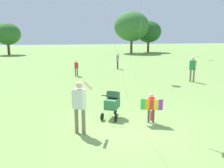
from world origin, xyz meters
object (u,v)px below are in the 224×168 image
Objects in this scene: stroller at (112,102)px; person_couple_left at (193,67)px; person_red_shirt at (118,60)px; person_adult_flyer at (80,103)px; person_kid_running at (76,67)px; child_with_butterfly_kite at (151,105)px.

person_couple_left is at bearing 42.43° from stroller.
person_red_shirt is (2.86, 12.35, 0.21)m from stroller.
stroller is at bearing -137.57° from person_couple_left.
person_adult_flyer is 14.24m from person_red_shirt.
person_adult_flyer is at bearing -106.89° from person_red_shirt.
person_adult_flyer is 1.61× the size of stroller.
stroller is at bearing -84.72° from person_kid_running.
person_red_shirt is at bearing 118.46° from person_couple_left.
stroller is 0.94× the size of person_kid_running.
person_couple_left is (5.14, 6.63, 0.31)m from child_with_butterfly_kite.
person_couple_left is (3.53, -6.51, 0.14)m from person_red_shirt.
person_adult_flyer reaches higher than person_kid_running.
child_with_butterfly_kite is at bearing -127.80° from person_couple_left.
person_kid_running is (0.41, 10.64, -0.33)m from person_adult_flyer.
stroller is (-1.24, 0.79, -0.04)m from child_with_butterfly_kite.
person_couple_left reaches higher than person_kid_running.
child_with_butterfly_kite is 8.40m from person_couple_left.
stroller is at bearing 147.53° from child_with_butterfly_kite.
stroller is 12.68m from person_red_shirt.
child_with_butterfly_kite is 2.59m from person_adult_flyer.
person_red_shirt is 4.77m from person_kid_running.
person_red_shirt is at bearing 38.71° from person_kid_running.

